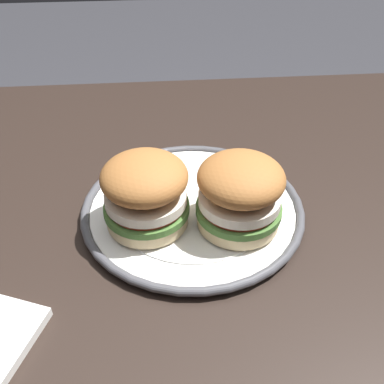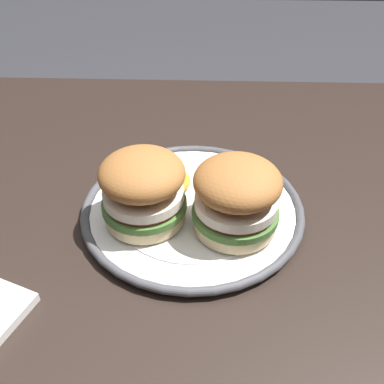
{
  "view_description": "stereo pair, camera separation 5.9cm",
  "coord_description": "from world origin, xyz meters",
  "px_view_note": "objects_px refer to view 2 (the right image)",
  "views": [
    {
      "loc": [
        0.04,
        0.45,
        1.21
      ],
      "look_at": [
        0.0,
        -0.04,
        0.82
      ],
      "focal_mm": 42.01,
      "sensor_mm": 36.0,
      "label": 1
    },
    {
      "loc": [
        -0.02,
        0.45,
        1.21
      ],
      "look_at": [
        0.0,
        -0.04,
        0.82
      ],
      "focal_mm": 42.01,
      "sensor_mm": 36.0,
      "label": 2
    }
  ],
  "objects_px": {
    "dinner_plate": "(192,209)",
    "sandwich_half_right": "(143,188)",
    "sandwich_half_left": "(236,194)",
    "dining_table": "(192,282)"
  },
  "relations": [
    {
      "from": "dining_table",
      "to": "dinner_plate",
      "type": "height_order",
      "value": "dinner_plate"
    },
    {
      "from": "dinner_plate",
      "to": "sandwich_half_right",
      "type": "relative_size",
      "value": 2.43
    },
    {
      "from": "sandwich_half_left",
      "to": "dining_table",
      "type": "bearing_deg",
      "value": 4.41
    },
    {
      "from": "dinner_plate",
      "to": "sandwich_half_left",
      "type": "xyz_separation_m",
      "value": [
        -0.06,
        0.04,
        0.06
      ]
    },
    {
      "from": "dinner_plate",
      "to": "sandwich_half_right",
      "type": "distance_m",
      "value": 0.09
    },
    {
      "from": "dinner_plate",
      "to": "sandwich_half_right",
      "type": "xyz_separation_m",
      "value": [
        0.06,
        0.03,
        0.06
      ]
    },
    {
      "from": "dining_table",
      "to": "sandwich_half_right",
      "type": "bearing_deg",
      "value": -11.24
    },
    {
      "from": "dining_table",
      "to": "sandwich_half_left",
      "type": "relative_size",
      "value": 10.76
    },
    {
      "from": "sandwich_half_left",
      "to": "sandwich_half_right",
      "type": "bearing_deg",
      "value": -3.89
    },
    {
      "from": "dinner_plate",
      "to": "sandwich_half_left",
      "type": "relative_size",
      "value": 2.65
    }
  ]
}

